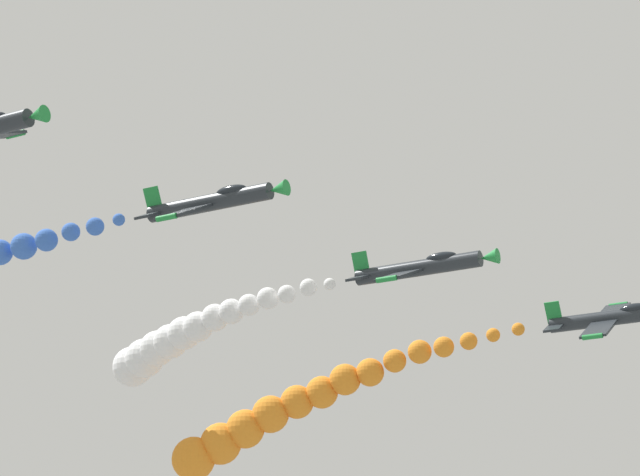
{
  "coord_description": "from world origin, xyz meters",
  "views": [
    {
      "loc": [
        66.86,
        35.39,
        55.86
      ],
      "look_at": [
        0.0,
        0.0,
        82.52
      ],
      "focal_mm": 68.39,
      "sensor_mm": 36.0,
      "label": 1
    }
  ],
  "objects": [
    {
      "name": "airplane_right_inner",
      "position": [
        -5.26,
        4.86,
        81.24
      ],
      "size": [
        8.96,
        10.35,
        4.02
      ],
      "rotation": [
        0.0,
        0.4,
        0.0
      ],
      "color": "#23282D"
    },
    {
      "name": "airplane_left_outer",
      "position": [
        5.95,
        -4.71,
        83.88
      ],
      "size": [
        8.62,
        10.35,
        4.79
      ],
      "rotation": [
        0.0,
        0.49,
        0.0
      ],
      "color": "#23282D"
    },
    {
      "name": "smoke_trail_left_inner",
      "position": [
        -14.57,
        -11.58,
        74.25
      ],
      "size": [
        6.94,
        27.6,
        10.56
      ],
      "color": "orange"
    },
    {
      "name": "smoke_trail_right_inner",
      "position": [
        -9.39,
        -18.18,
        79.68
      ],
      "size": [
        8.26,
        23.34,
        4.58
      ],
      "color": "white"
    },
    {
      "name": "airplane_left_inner",
      "position": [
        -17.59,
        14.58,
        79.55
      ],
      "size": [
        8.59,
        10.35,
        4.84
      ],
      "rotation": [
        0.0,
        0.49,
        0.0
      ],
      "color": "#23282D"
    }
  ]
}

